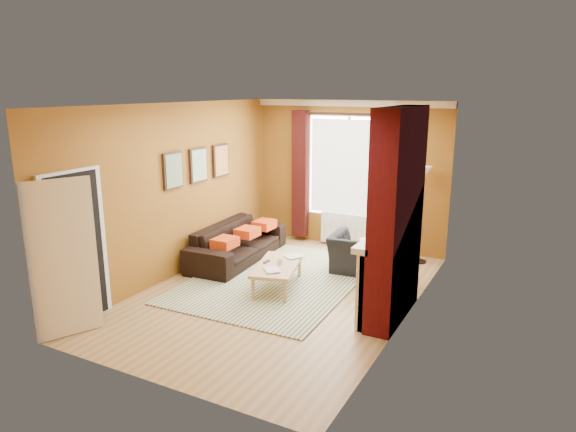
% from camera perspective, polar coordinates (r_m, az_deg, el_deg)
% --- Properties ---
extents(ground, '(5.50, 5.50, 0.00)m').
position_cam_1_polar(ground, '(7.85, -0.86, -8.56)').
color(ground, olive).
rests_on(ground, ground).
extents(room_walls, '(3.82, 5.54, 2.83)m').
position_cam_1_polar(room_walls, '(7.41, 4.42, 1.24)').
color(room_walls, brown).
rests_on(room_walls, ground).
extents(striped_rug, '(2.59, 3.52, 0.02)m').
position_cam_1_polar(striped_rug, '(8.38, -1.27, -6.99)').
color(striped_rug, '#354692').
rests_on(striped_rug, ground).
extents(sofa, '(1.01, 2.30, 0.66)m').
position_cam_1_polar(sofa, '(9.24, -5.64, -2.93)').
color(sofa, black).
rests_on(sofa, ground).
extents(armchair, '(1.09, 0.98, 0.66)m').
position_cam_1_polar(armchair, '(8.67, 8.24, -4.15)').
color(armchair, black).
rests_on(armchair, ground).
extents(coffee_table, '(0.89, 1.31, 0.40)m').
position_cam_1_polar(coffee_table, '(7.90, -1.17, -5.65)').
color(coffee_table, tan).
rests_on(coffee_table, ground).
extents(wicker_stool, '(0.37, 0.37, 0.39)m').
position_cam_1_polar(wicker_stool, '(9.33, 8.85, -3.73)').
color(wicker_stool, '#9D7C44').
rests_on(wicker_stool, ground).
extents(floor_lamp, '(0.29, 0.29, 1.72)m').
position_cam_1_polar(floor_lamp, '(9.13, 14.81, 3.10)').
color(floor_lamp, black).
rests_on(floor_lamp, ground).
extents(book_a, '(0.34, 0.34, 0.03)m').
position_cam_1_polar(book_a, '(7.58, -2.55, -6.09)').
color(book_a, '#999999').
rests_on(book_a, coffee_table).
extents(book_b, '(0.32, 0.35, 0.02)m').
position_cam_1_polar(book_b, '(8.27, 0.31, -4.33)').
color(book_b, '#999999').
rests_on(book_b, coffee_table).
extents(mug, '(0.12, 0.12, 0.09)m').
position_cam_1_polar(mug, '(7.85, -0.91, -5.13)').
color(mug, '#999999').
rests_on(mug, coffee_table).
extents(tv_remote, '(0.05, 0.15, 0.02)m').
position_cam_1_polar(tv_remote, '(7.96, -2.41, -5.10)').
color(tv_remote, '#29292B').
rests_on(tv_remote, coffee_table).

